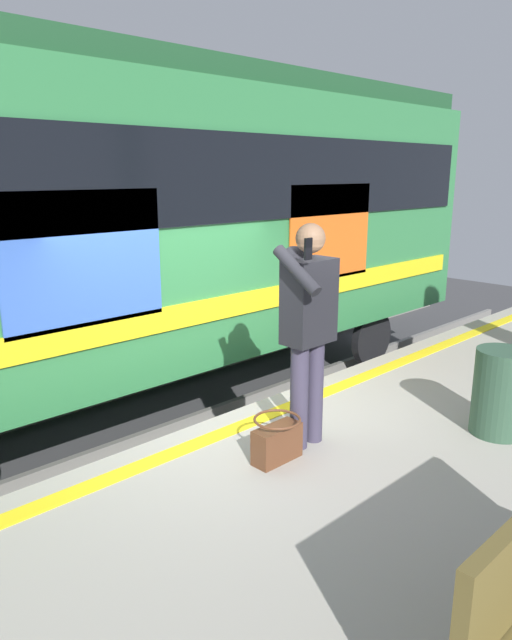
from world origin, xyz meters
name	(u,v)px	position (x,y,z in m)	size (l,w,h in m)	color
ground_plane	(235,499)	(0.00, 0.00, 0.00)	(24.80, 24.80, 0.00)	#3D3D3F
platform	(484,584)	(0.00, 2.39, 0.45)	(13.36, 4.77, 0.91)	#9E998E
safety_line	(257,419)	(0.00, 0.30, 0.91)	(13.09, 0.16, 0.01)	yellow
track_rail_near	(144,439)	(0.00, -1.55, 0.08)	(17.36, 0.08, 0.16)	slate
track_rail_far	(82,403)	(0.00, -2.99, 0.08)	(17.36, 0.08, 0.16)	slate
train_carriage	(154,213)	(-0.75, -2.26, 2.53)	(9.41, 2.77, 3.98)	#2D723F
passenger	(308,318)	(0.02, 0.88, 1.93)	(0.57, 0.55, 1.73)	#383347
handbag	(277,441)	(0.40, 0.92, 1.07)	(0.39, 0.35, 0.34)	#59331E
trash_bin	(500,392)	(-1.25, 1.85, 1.27)	(0.43, 0.43, 0.71)	#2D4C38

